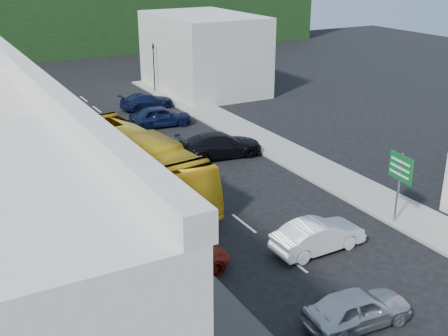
# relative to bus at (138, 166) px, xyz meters

# --- Properties ---
(ground) EXTENTS (120.00, 120.00, 0.00)m
(ground) POSITION_rel_bus_xyz_m (3.11, -9.98, -1.55)
(ground) COLOR black
(ground) RESTS_ON ground
(sidewalk_left) EXTENTS (3.00, 52.00, 0.15)m
(sidewalk_left) POSITION_rel_bus_xyz_m (-4.39, 0.02, -1.48)
(sidewalk_left) COLOR gray
(sidewalk_left) RESTS_ON ground
(sidewalk_right) EXTENTS (3.00, 52.00, 0.15)m
(sidewalk_right) POSITION_rel_bus_xyz_m (10.61, 0.02, -1.48)
(sidewalk_right) COLOR gray
(sidewalk_right) RESTS_ON ground
(distant_block_right) EXTENTS (8.00, 12.00, 7.00)m
(distant_block_right) POSITION_rel_bus_xyz_m (14.11, 20.02, 1.95)
(distant_block_right) COLOR #B7B2A8
(distant_block_right) RESTS_ON ground
(bus) EXTENTS (3.89, 11.82, 3.10)m
(bus) POSITION_rel_bus_xyz_m (0.00, 0.00, 0.00)
(bus) COLOR yellow
(bus) RESTS_ON ground
(car_silver) EXTENTS (4.54, 2.17, 1.40)m
(car_silver) POSITION_rel_bus_xyz_m (2.54, -14.67, -0.85)
(car_silver) COLOR #B9B9BE
(car_silver) RESTS_ON ground
(car_white) EXTENTS (4.44, 1.90, 1.40)m
(car_white) POSITION_rel_bus_xyz_m (4.62, -9.77, -0.85)
(car_white) COLOR silver
(car_white) RESTS_ON ground
(car_red) EXTENTS (4.70, 2.16, 1.40)m
(car_red) POSITION_rel_bus_xyz_m (-1.89, -8.65, -0.85)
(car_red) COLOR maroon
(car_red) RESTS_ON ground
(car_black_near) EXTENTS (4.70, 2.40, 1.40)m
(car_black_near) POSITION_rel_bus_xyz_m (6.63, 2.91, -0.85)
(car_black_near) COLOR black
(car_black_near) RESTS_ON ground
(car_navy_mid) EXTENTS (4.57, 2.27, 1.40)m
(car_navy_mid) POSITION_rel_bus_xyz_m (5.86, 10.94, -0.85)
(car_navy_mid) COLOR #0D1433
(car_navy_mid) RESTS_ON ground
(car_navy_far) EXTENTS (4.57, 2.03, 1.40)m
(car_navy_far) POSITION_rel_bus_xyz_m (6.87, 16.15, -0.85)
(car_navy_far) COLOR #0D1433
(car_navy_far) RESTS_ON ground
(pedestrian_left) EXTENTS (0.48, 0.65, 1.70)m
(pedestrian_left) POSITION_rel_bus_xyz_m (-5.00, -7.54, -0.55)
(pedestrian_left) COLOR black
(pedestrian_left) RESTS_ON sidewalk_left
(direction_sign) EXTENTS (0.58, 1.66, 3.60)m
(direction_sign) POSITION_rel_bus_xyz_m (9.51, -9.46, 0.25)
(direction_sign) COLOR #0A6025
(direction_sign) RESTS_ON ground
(traffic_signal) EXTENTS (1.10, 1.23, 4.52)m
(traffic_signal) POSITION_rel_bus_xyz_m (9.71, 21.45, 0.71)
(traffic_signal) COLOR black
(traffic_signal) RESTS_ON ground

